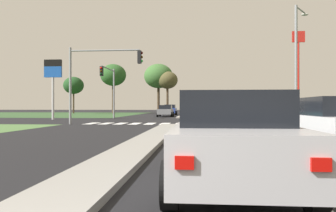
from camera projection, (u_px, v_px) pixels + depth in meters
ground_plane at (177, 121)px, 31.21m from camera, size 200.00×200.00×0.00m
grass_verge_far_left at (36, 114)px, 57.84m from camera, size 35.00×35.00×0.01m
median_island_near at (146, 141)px, 12.28m from camera, size 1.20×22.00×0.14m
median_island_far at (186, 114)px, 56.11m from camera, size 1.20×36.00×0.14m
lane_dash_near at (321, 206)px, 4.55m from camera, size 0.14×2.00×0.01m
lane_dash_second at (251, 149)px, 10.52m from camera, size 0.14×2.00×0.01m
lane_dash_third at (232, 134)px, 16.50m from camera, size 0.14×2.00×0.01m
lane_dash_fourth at (223, 126)px, 22.48m from camera, size 0.14×2.00×0.01m
lane_dash_fifth at (217, 122)px, 28.46m from camera, size 0.14×2.00×0.01m
edge_line_right at (332, 142)px, 12.68m from camera, size 0.14×24.00×0.01m
stop_bar_near at (225, 125)px, 23.90m from camera, size 6.40×0.50×0.01m
crosswalk_bar_near at (92, 123)px, 26.59m from camera, size 0.70×2.80×0.01m
crosswalk_bar_second at (106, 123)px, 26.49m from camera, size 0.70×2.80×0.01m
crosswalk_bar_third at (121, 124)px, 26.39m from camera, size 0.70×2.80×0.01m
crosswalk_bar_fourth at (135, 124)px, 26.29m from camera, size 0.70×2.80×0.01m
crosswalk_bar_fifth at (150, 124)px, 26.19m from camera, size 0.70×2.80×0.01m
crosswalk_bar_sixth at (165, 124)px, 26.09m from camera, size 0.70×2.80×0.01m
crosswalk_bar_seventh at (180, 124)px, 25.99m from camera, size 0.70×2.80×0.01m
car_grey_near at (166, 111)px, 44.25m from camera, size 1.98×4.54×1.51m
car_white_second at (336, 125)px, 9.58m from camera, size 1.98×4.54×1.59m
car_silver_third at (230, 138)px, 5.69m from camera, size 2.02×4.55×1.56m
car_teal_fourth at (206, 117)px, 17.41m from camera, size 1.98×4.21×1.58m
car_blue_fifth at (170, 110)px, 52.44m from camera, size 2.02×4.57×1.61m
traffic_signal_near_left at (97, 70)px, 25.13m from camera, size 5.56×0.32×5.72m
traffic_signal_far_left at (109, 83)px, 36.52m from camera, size 0.32×5.29×5.59m
street_lamp_second at (297, 58)px, 24.68m from camera, size 1.56×2.11×8.65m
pedestrian_at_median at (182, 107)px, 40.14m from camera, size 0.34×0.34×1.80m
fastfood_pole_sign at (298, 54)px, 49.71m from camera, size 1.80×0.40×12.33m
fuel_price_totem at (53, 76)px, 34.42m from camera, size 1.80×0.24×6.08m
treeline_near at (74, 85)px, 65.06m from camera, size 3.87×3.87×7.01m
treeline_second at (113, 75)px, 64.27m from camera, size 4.85×4.85×9.34m
treeline_third at (158, 76)px, 62.84m from camera, size 5.29×5.29×9.20m
treeline_fourth at (167, 80)px, 61.57m from camera, size 3.73×3.73×7.70m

